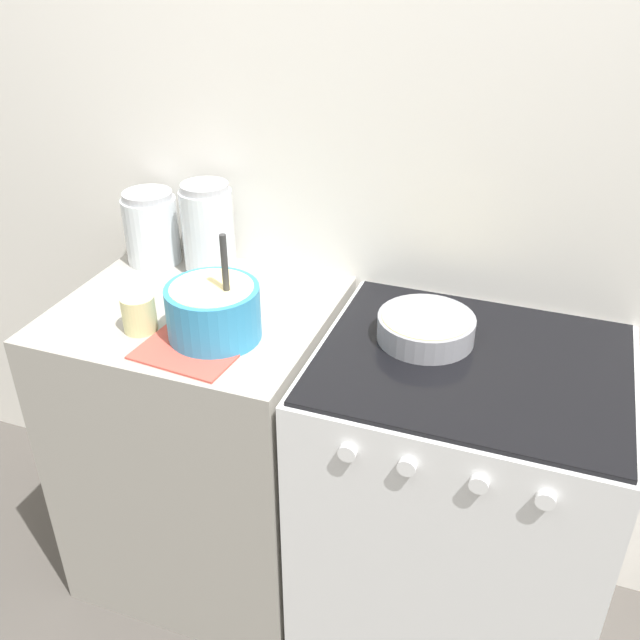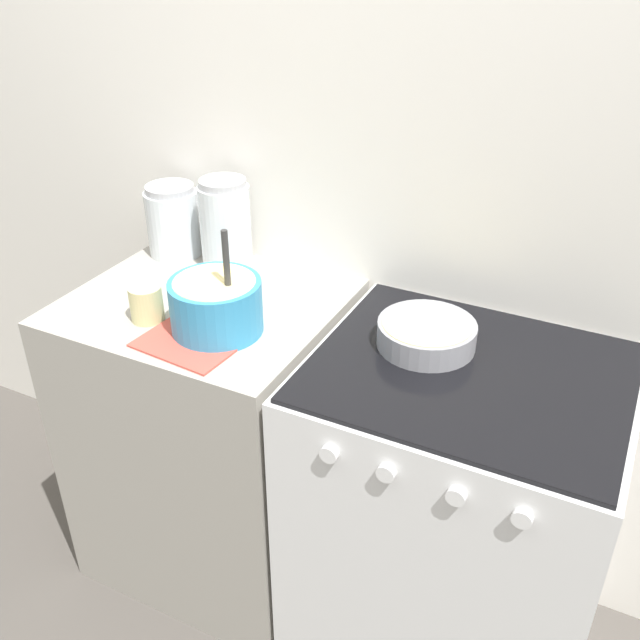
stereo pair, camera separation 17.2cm
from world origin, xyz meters
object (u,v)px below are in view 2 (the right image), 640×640
tin_can (146,303)px  baking_pan (427,333)px  stove (451,517)px  mixing_bowl (216,303)px  storage_jar_left (174,225)px  storage_jar_middle (226,230)px

tin_can → baking_pan: bearing=16.4°
stove → mixing_bowl: size_ratio=3.36×
stove → tin_can: (-0.80, -0.15, 0.51)m
storage_jar_left → stove: bearing=-12.3°
stove → storage_jar_left: size_ratio=4.35×
baking_pan → storage_jar_left: size_ratio=1.10×
baking_pan → storage_jar_left: 0.87m
stove → mixing_bowl: bearing=-169.8°
baking_pan → storage_jar_middle: (-0.67, 0.16, 0.08)m
stove → storage_jar_middle: size_ratio=3.57×
stove → storage_jar_left: 1.15m
storage_jar_left → storage_jar_middle: size_ratio=0.82×
baking_pan → storage_jar_middle: 0.69m
stove → baking_pan: (-0.13, 0.05, 0.50)m
tin_can → storage_jar_middle: bearing=88.3°
baking_pan → storage_jar_middle: storage_jar_middle is taller
mixing_bowl → storage_jar_left: size_ratio=1.30×
mixing_bowl → storage_jar_middle: mixing_bowl is taller
baking_pan → storage_jar_left: bearing=169.5°
baking_pan → storage_jar_left: storage_jar_left is taller
mixing_bowl → baking_pan: mixing_bowl is taller
baking_pan → storage_jar_left: (-0.85, 0.16, 0.06)m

